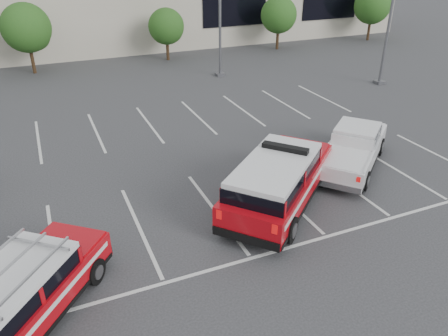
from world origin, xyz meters
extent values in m
plane|color=#2F2F31|center=(0.00, 0.00, 0.00)|extent=(120.00, 120.00, 0.00)
cube|color=silver|center=(0.00, 4.50, 0.01)|extent=(23.00, 15.00, 0.01)
cylinder|color=#3F2B19|center=(-5.00, 22.00, 0.92)|extent=(0.24, 0.24, 1.84)
sphere|color=#134716|center=(-5.00, 22.00, 3.16)|extent=(3.37, 3.37, 3.37)
sphere|color=#134716|center=(-4.60, 22.20, 2.65)|extent=(2.24, 2.24, 2.24)
cylinder|color=#3F2B19|center=(5.00, 22.00, 0.76)|extent=(0.24, 0.24, 1.51)
sphere|color=#134716|center=(5.00, 22.00, 2.60)|extent=(2.77, 2.77, 2.77)
sphere|color=#134716|center=(5.40, 22.20, 2.18)|extent=(1.85, 1.85, 1.85)
cylinder|color=#3F2B19|center=(15.00, 22.00, 0.84)|extent=(0.24, 0.24, 1.67)
sphere|color=#134716|center=(15.00, 22.00, 2.88)|extent=(3.07, 3.07, 3.07)
sphere|color=#134716|center=(15.40, 22.20, 2.42)|extent=(2.05, 2.05, 2.05)
cylinder|color=#3F2B19|center=(25.00, 22.00, 0.92)|extent=(0.24, 0.24, 1.84)
sphere|color=#134716|center=(25.00, 22.00, 3.16)|extent=(3.37, 3.37, 3.37)
sphere|color=#134716|center=(25.40, 22.20, 2.65)|extent=(2.24, 2.24, 2.24)
cube|color=#59595E|center=(7.00, 16.00, 0.10)|extent=(0.60, 0.60, 0.20)
cylinder|color=#59595E|center=(7.00, 16.00, 5.00)|extent=(0.18, 0.18, 10.00)
cube|color=#59595E|center=(16.00, 10.00, 0.10)|extent=(0.60, 0.60, 0.20)
cylinder|color=#59595E|center=(16.00, 10.00, 5.00)|extent=(0.18, 0.18, 10.00)
cube|color=#AC0810|center=(2.26, -0.50, 0.84)|extent=(6.05, 5.68, 0.93)
cube|color=black|center=(1.84, -0.86, 1.55)|extent=(4.60, 4.38, 0.49)
cube|color=silver|center=(1.84, -0.86, 1.89)|extent=(4.51, 4.29, 0.18)
cube|color=black|center=(2.56, -0.24, 2.06)|extent=(1.31, 1.44, 0.17)
cube|color=silver|center=(6.53, 0.87, 0.71)|extent=(5.34, 4.91, 0.78)
cube|color=black|center=(6.90, 1.18, 1.31)|extent=(2.57, 2.54, 0.41)
cube|color=silver|center=(6.90, 1.18, 1.58)|extent=(2.51, 2.49, 0.15)
cube|color=#AC0810|center=(-6.05, -2.67, 0.71)|extent=(4.48, 4.87, 0.79)
cube|color=black|center=(-6.35, -3.03, 1.31)|extent=(3.41, 3.62, 0.41)
cube|color=silver|center=(-6.35, -3.03, 1.59)|extent=(3.34, 3.55, 0.15)
cube|color=#A5A5A8|center=(-6.35, -3.03, 1.85)|extent=(3.24, 3.40, 0.06)
camera|label=1|loc=(-4.86, -12.01, 8.41)|focal=35.00mm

